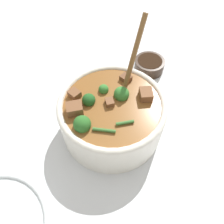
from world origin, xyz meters
TOP-DOWN VIEW (x-y plane):
  - ground_plane at (0.00, 0.00)m, footprint 4.00×4.00m
  - stew_bowl at (-0.00, -0.00)m, footprint 0.26×0.26m
  - condiment_bowl at (-0.21, 0.15)m, footprint 0.10×0.10m

SIDE VIEW (x-z plane):
  - ground_plane at x=0.00m, z-range 0.00..0.00m
  - condiment_bowl at x=-0.21m, z-range 0.00..0.04m
  - stew_bowl at x=0.00m, z-range -0.07..0.20m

